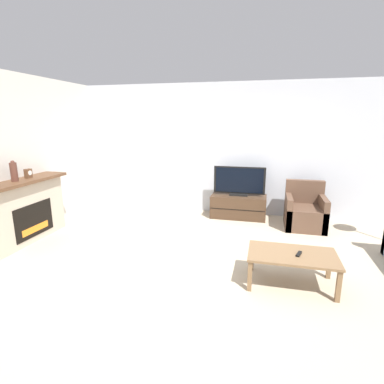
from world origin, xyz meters
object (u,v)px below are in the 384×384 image
Objects in this scene: fireplace at (24,210)px; armchair at (305,212)px; remote at (299,254)px; mantel_clock at (28,173)px; tv at (239,182)px; mantel_vase_centre_left at (14,171)px; coffee_table at (292,257)px; tv_stand at (238,206)px.

fireplace is 4.88m from armchair.
armchair is 5.41× the size of remote.
armchair is at bearing 19.88° from mantel_clock.
mantel_clock is 0.15× the size of tv.
mantel_vase_centre_left reaches higher than armchair.
remote is at bearing -12.41° from coffee_table.
remote is (-0.32, -2.20, 0.13)m from armchair.
mantel_clock is at bearing -149.60° from tv.
tv is 2.67m from remote.
tv reaches higher than coffee_table.
mantel_vase_centre_left reaches higher than coffee_table.
tv is 6.62× the size of remote.
fireplace is 4.91× the size of mantel_vase_centre_left.
mantel_clock is 4.23m from coffee_table.
remote is (4.19, -0.57, -0.69)m from mantel_clock.
mantel_vase_centre_left reaches higher than tv.
coffee_table is (0.86, -2.47, 0.12)m from tv_stand.
mantel_clock is 0.15× the size of coffee_table.
tv is (-0.00, -0.00, 0.51)m from tv_stand.
fireplace is 3.89m from tv.
coffee_table is at bearing -3.82° from mantel_vase_centre_left.
mantel_clock is at bearing 83.78° from fireplace.
coffee_table is at bearing -100.17° from armchair.
tv_stand is (3.28, 2.08, -0.29)m from fireplace.
mantel_clock is at bearing -169.16° from remote.
fireplace reaches higher than coffee_table.
armchair is at bearing 22.96° from mantel_vase_centre_left.
mantel_clock reaches higher than tv.
fireplace is at bearing 97.91° from mantel_vase_centre_left.
tv reaches higher than fireplace.
mantel_clock is 3.88m from tv_stand.
tv_stand is at bearing 167.20° from armchair.
coffee_table is at bearing -173.83° from remote.
tv reaches higher than remote.
mantel_vase_centre_left is 0.30× the size of tv_stand.
tv is at bearing 109.17° from coffee_table.
mantel_vase_centre_left is at bearing 176.18° from coffee_table.
mantel_vase_centre_left is at bearing -157.04° from armchair.
remote is at bearing -98.31° from armchair.
tv_stand is 1.07× the size of tv.
coffee_table is (0.86, -2.47, -0.38)m from tv.
tv_stand reaches higher than coffee_table.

